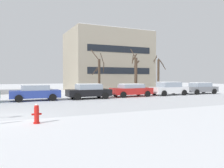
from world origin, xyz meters
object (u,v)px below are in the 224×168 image
(parked_car_blue, at_px, (35,92))
(parked_car_gray, at_px, (200,88))
(parked_car_red, at_px, (131,90))
(parked_car_black, at_px, (89,91))
(fire_hydrant, at_px, (37,114))
(parked_car_white, at_px, (169,88))

(parked_car_blue, relative_size, parked_car_gray, 0.98)
(parked_car_blue, relative_size, parked_car_red, 0.96)
(parked_car_blue, height_order, parked_car_black, parked_car_black)
(fire_hydrant, height_order, parked_car_gray, parked_car_gray)
(parked_car_red, relative_size, parked_car_gray, 1.02)
(parked_car_black, height_order, parked_car_white, parked_car_white)
(parked_car_blue, relative_size, parked_car_black, 1.01)
(parked_car_black, distance_m, parked_car_white, 9.93)
(parked_car_red, distance_m, parked_car_gray, 9.93)
(parked_car_black, bearing_deg, parked_car_blue, 176.64)
(parked_car_black, relative_size, parked_car_red, 0.95)
(fire_hydrant, bearing_deg, parked_car_red, 43.76)
(parked_car_red, bearing_deg, parked_car_white, -1.89)
(fire_hydrant, height_order, parked_car_red, parked_car_red)
(parked_car_white, distance_m, parked_car_gray, 4.96)
(fire_hydrant, xyz_separation_m, parked_car_blue, (1.10, 10.53, 0.29))
(parked_car_red, bearing_deg, parked_car_black, -176.32)
(fire_hydrant, height_order, parked_car_black, parked_car_black)
(parked_car_gray, bearing_deg, parked_car_white, -179.68)
(parked_car_white, bearing_deg, parked_car_blue, 179.48)
(fire_hydrant, relative_size, parked_car_blue, 0.21)
(parked_car_black, bearing_deg, parked_car_red, 3.68)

